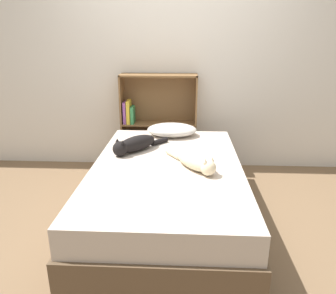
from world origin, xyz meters
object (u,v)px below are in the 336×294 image
object	(u,v)px
bed	(167,194)
cat_dark	(134,145)
pillow	(172,130)
bookshelf	(157,121)
cat_light	(194,160)

from	to	relation	value
bed	cat_dark	world-z (taller)	cat_dark
bed	pillow	size ratio (longest dim) A/B	3.92
pillow	cat_dark	distance (m)	0.61
bed	bookshelf	world-z (taller)	bookshelf
bed	cat_light	size ratio (longest dim) A/B	3.60
bed	cat_light	distance (m)	0.42
bed	bookshelf	distance (m)	1.32
cat_light	cat_dark	xyz separation A→B (m)	(-0.54, 0.36, -0.00)
bed	bookshelf	bearing A→B (deg)	98.54
pillow	cat_dark	xyz separation A→B (m)	(-0.32, -0.52, 0.01)
cat_light	cat_dark	world-z (taller)	cat_dark
cat_light	cat_dark	bearing A→B (deg)	-158.56
pillow	cat_light	world-z (taller)	cat_light
pillow	bookshelf	bearing A→B (deg)	113.43
cat_light	bed	bearing A→B (deg)	-141.89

